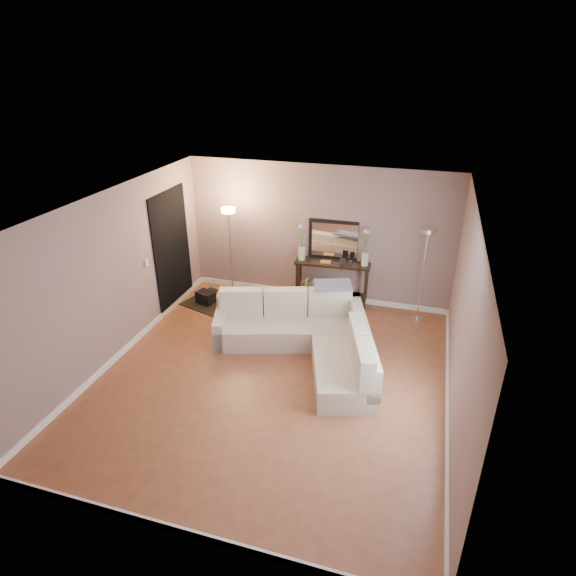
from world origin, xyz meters
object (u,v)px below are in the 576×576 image
(sectional_sofa, at_px, (308,335))
(floor_lamp_unlit, at_px, (425,257))
(console_table, at_px, (327,280))
(floor_lamp_lit, at_px, (230,236))

(sectional_sofa, distance_m, floor_lamp_unlit, 2.44)
(console_table, bearing_deg, floor_lamp_unlit, -6.35)
(sectional_sofa, xyz_separation_m, console_table, (-0.08, 1.76, 0.17))
(console_table, relative_size, floor_lamp_lit, 0.77)
(floor_lamp_lit, height_order, floor_lamp_unlit, floor_lamp_lit)
(sectional_sofa, relative_size, floor_lamp_lit, 1.62)
(floor_lamp_lit, bearing_deg, console_table, 11.07)
(console_table, bearing_deg, floor_lamp_lit, -168.93)
(console_table, height_order, floor_lamp_unlit, floor_lamp_unlit)
(sectional_sofa, height_order, console_table, console_table)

